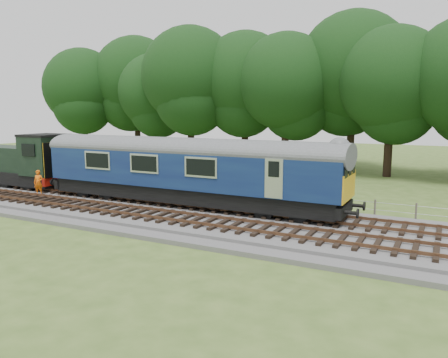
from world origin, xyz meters
The scene contains 9 objects.
ground centered at (0.00, 0.00, 0.00)m, with size 120.00×120.00×0.00m, color #405D22.
ballast centered at (0.00, 0.00, 0.17)m, with size 70.00×7.00×0.35m, color #4C4C4F.
track_north centered at (0.00, 1.40, 0.42)m, with size 67.20×2.40×0.21m.
track_south centered at (0.00, -1.60, 0.42)m, with size 67.20×2.40×0.21m.
fence centered at (0.00, 4.50, 0.00)m, with size 64.00×0.12×1.00m, color #6B6054, non-canonical shape.
tree_line centered at (0.00, 22.00, 0.00)m, with size 70.00×8.00×18.00m, color black, non-canonical shape.
dmu_railcar centered at (-3.81, 1.40, 2.61)m, with size 18.05×2.86×3.88m.
shunter_loco centered at (-17.73, 1.40, 1.97)m, with size 8.92×2.60×3.38m.
worker centered at (-13.70, -0.37, 1.14)m, with size 0.58×0.38×1.59m, color orange.
Camera 1 is at (9.20, -19.22, 5.62)m, focal length 35.00 mm.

